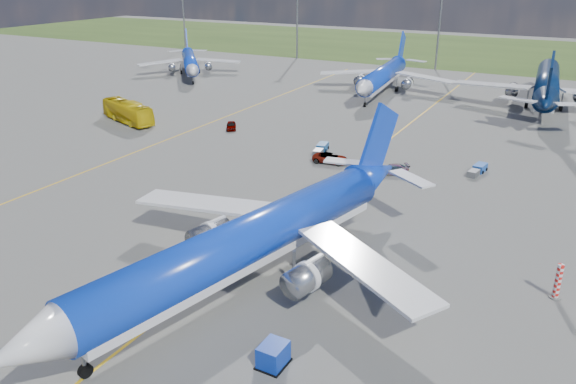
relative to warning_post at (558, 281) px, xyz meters
The scene contains 16 objects.
ground 27.24m from the warning_post, 162.90° to the right, with size 400.00×400.00×0.00m, color #545452.
grass_strip 144.37m from the warning_post, 100.38° to the left, with size 400.00×80.00×0.01m, color #2D4719.
taxiway_lines 32.52m from the warning_post, 142.66° to the left, with size 60.25×160.00×0.02m.
floodlight_masts 103.84m from the warning_post, 98.91° to the left, with size 202.20×0.50×22.70m.
warning_post is the anchor object (origin of this frame).
bg_jet_nw 108.64m from the warning_post, 142.71° to the left, with size 26.92×35.33×9.25m, color #0D36C1, non-canonical shape.
bg_jet_nnw 78.12m from the warning_post, 119.45° to the left, with size 30.77×40.39×10.58m, color #0D36C1, non-canonical shape.
bg_jet_n 72.02m from the warning_post, 95.94° to the left, with size 36.10×47.38×12.41m, color #07193B, non-canonical shape.
main_airliner 24.84m from the warning_post, 156.34° to the right, with size 34.09×44.75×11.72m, color #0D36C1, non-canonical shape.
uld_container 23.82m from the warning_post, 131.82° to the right, with size 1.59×1.99×1.59m, color #0B2C9F.
apron_bus 73.00m from the warning_post, 159.87° to the left, with size 3.01×12.86×3.58m, color yellow.
service_car_a 58.56m from the warning_post, 149.70° to the left, with size 1.50×3.73×1.27m, color #999999.
service_car_b 36.67m from the warning_post, 143.45° to the left, with size 2.23×4.83×1.34m, color #999999.
service_car_c 29.96m from the warning_post, 133.95° to the left, with size 1.74×4.29×1.25m, color #999999.
baggage_tug_w 29.31m from the warning_post, 112.44° to the left, with size 1.82×4.48×0.98m.
baggage_tug_c 41.47m from the warning_post, 141.93° to the left, with size 1.99×4.69×1.02m.
Camera 1 is at (25.33, -36.05, 24.66)m, focal length 35.00 mm.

